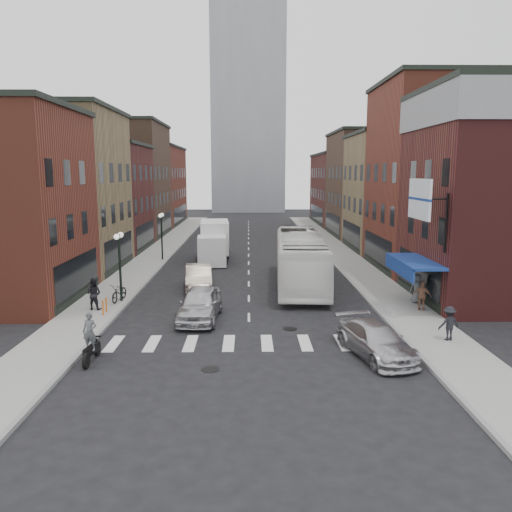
{
  "coord_description": "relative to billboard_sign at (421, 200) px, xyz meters",
  "views": [
    {
      "loc": [
        -0.01,
        -24.25,
        7.48
      ],
      "look_at": [
        0.44,
        5.02,
        2.6
      ],
      "focal_mm": 35.0,
      "sensor_mm": 36.0,
      "label": 1
    }
  ],
  "objects": [
    {
      "name": "bldg_right_far_b",
      "position": [
        6.41,
        48.5,
        -0.98
      ],
      "size": [
        10.3,
        16.2,
        10.3
      ],
      "color": "#4C1B1B",
      "rests_on": "ground"
    },
    {
      "name": "bldg_right_corner",
      "position": [
        6.41,
        4.0,
        0.02
      ],
      "size": [
        10.3,
        9.2,
        12.3
      ],
      "color": "#4C1B1B",
      "rests_on": "ground"
    },
    {
      "name": "curb_left",
      "position": [
        -15.59,
        21.5,
        -6.13
      ],
      "size": [
        0.2,
        74.0,
        0.16
      ],
      "primitive_type": "cube",
      "color": "gray",
      "rests_on": "ground"
    },
    {
      "name": "sedan_left_near",
      "position": [
        -11.1,
        0.17,
        -5.3
      ],
      "size": [
        2.26,
        5.02,
        1.67
      ],
      "primitive_type": "imported",
      "rotation": [
        0.0,
        0.0,
        -0.06
      ],
      "color": "silver",
      "rests_on": "ground"
    },
    {
      "name": "ped_left_solo",
      "position": [
        -16.99,
        1.67,
        -5.11
      ],
      "size": [
        0.92,
        0.65,
        1.74
      ],
      "primitive_type": "imported",
      "rotation": [
        0.0,
        0.0,
        2.94
      ],
      "color": "black",
      "rests_on": "sidewalk_left"
    },
    {
      "name": "bldg_left_far_b",
      "position": [
        -23.58,
        48.5,
        -0.48
      ],
      "size": [
        10.3,
        16.2,
        11.3
      ],
      "color": "maroon",
      "rests_on": "ground"
    },
    {
      "name": "sedan_left_far",
      "position": [
        -11.85,
        7.13,
        -5.36
      ],
      "size": [
        2.12,
        4.85,
        1.55
      ],
      "primitive_type": "imported",
      "rotation": [
        0.0,
        0.0,
        0.1
      ],
      "color": "#B6A693",
      "rests_on": "ground"
    },
    {
      "name": "billboard_sign",
      "position": [
        0.0,
        0.0,
        0.0
      ],
      "size": [
        1.52,
        3.0,
        3.7
      ],
      "color": "black",
      "rests_on": "ground"
    },
    {
      "name": "bldg_right_far_a",
      "position": [
        6.41,
        34.5,
        0.02
      ],
      "size": [
        10.3,
        12.2,
        12.3
      ],
      "color": "#503628",
      "rests_on": "ground"
    },
    {
      "name": "parked_bicycle",
      "position": [
        -16.09,
        3.49,
        -5.47
      ],
      "size": [
        0.96,
        2.03,
        1.03
      ],
      "primitive_type": "imported",
      "rotation": [
        0.0,
        0.0,
        -0.15
      ],
      "color": "black",
      "rests_on": "sidewalk_left"
    },
    {
      "name": "curb_car",
      "position": [
        -3.37,
        -5.18,
        -5.46
      ],
      "size": [
        3.0,
        4.97,
        1.35
      ],
      "primitive_type": "imported",
      "rotation": [
        0.0,
        0.0,
        0.26
      ],
      "color": "#B7B6BB",
      "rests_on": "ground"
    },
    {
      "name": "crosswalk_stripes",
      "position": [
        -8.59,
        -3.5,
        -6.13
      ],
      "size": [
        12.0,
        2.2,
        0.01
      ],
      "primitive_type": "cube",
      "color": "silver",
      "rests_on": "ground"
    },
    {
      "name": "bldg_left_mid_b",
      "position": [
        -23.58,
        23.5,
        -0.98
      ],
      "size": [
        10.3,
        10.2,
        10.3
      ],
      "color": "#4C1B1B",
      "rests_on": "ground"
    },
    {
      "name": "streetlamp_far",
      "position": [
        -15.99,
        17.5,
        -3.22
      ],
      "size": [
        0.32,
        1.22,
        4.11
      ],
      "color": "black",
      "rests_on": "ground"
    },
    {
      "name": "streetlamp_near",
      "position": [
        -15.99,
        3.5,
        -3.22
      ],
      "size": [
        0.32,
        1.22,
        4.11
      ],
      "color": "black",
      "rests_on": "ground"
    },
    {
      "name": "ped_right_b",
      "position": [
        0.75,
        1.21,
        -5.18
      ],
      "size": [
        1.05,
        0.88,
        1.6
      ],
      "primitive_type": "imported",
      "rotation": [
        0.0,
        0.0,
        2.61
      ],
      "color": "#9A694E",
      "rests_on": "sidewalk_right"
    },
    {
      "name": "sidewalk_left",
      "position": [
        -17.09,
        21.5,
        -6.06
      ],
      "size": [
        3.0,
        74.0,
        0.15
      ],
      "primitive_type": "cube",
      "color": "gray",
      "rests_on": "ground"
    },
    {
      "name": "curb_right",
      "position": [
        -1.59,
        21.5,
        -6.13
      ],
      "size": [
        0.2,
        74.0,
        0.16
      ],
      "primitive_type": "cube",
      "color": "gray",
      "rests_on": "ground"
    },
    {
      "name": "ped_right_c",
      "position": [
        1.01,
        2.78,
        -5.15
      ],
      "size": [
        0.88,
        0.63,
        1.67
      ],
      "primitive_type": "imported",
      "rotation": [
        0.0,
        0.0,
        3.01
      ],
      "color": "slate",
      "rests_on": "sidewalk_right"
    },
    {
      "name": "bldg_left_mid_a",
      "position": [
        -23.58,
        13.5,
        0.02
      ],
      "size": [
        10.3,
        10.2,
        12.3
      ],
      "color": "olive",
      "rests_on": "ground"
    },
    {
      "name": "box_truck",
      "position": [
        -11.55,
        17.61,
        -4.48
      ],
      "size": [
        2.7,
        7.82,
        3.35
      ],
      "rotation": [
        0.0,
        0.0,
        0.07
      ],
      "color": "white",
      "rests_on": "ground"
    },
    {
      "name": "ped_right_a",
      "position": [
        0.26,
        -3.65,
        -5.22
      ],
      "size": [
        1.08,
        0.7,
        1.53
      ],
      "primitive_type": "imported",
      "rotation": [
        0.0,
        0.0,
        3.37
      ],
      "color": "black",
      "rests_on": "sidewalk_right"
    },
    {
      "name": "bldg_left_far_a",
      "position": [
        -23.58,
        34.5,
        0.52
      ],
      "size": [
        10.3,
        12.2,
        13.3
      ],
      "color": "#503628",
      "rests_on": "ground"
    },
    {
      "name": "awning_blue",
      "position": [
        0.34,
        2.0,
        -3.5
      ],
      "size": [
        1.8,
        5.0,
        0.78
      ],
      "color": "navy",
      "rests_on": "ground"
    },
    {
      "name": "bike_rack",
      "position": [
        -16.19,
        0.8,
        -5.58
      ],
      "size": [
        0.08,
        0.68,
        0.8
      ],
      "color": "#D8590C",
      "rests_on": "sidewalk_left"
    },
    {
      "name": "bldg_right_mid_b",
      "position": [
        6.41,
        23.5,
        -0.48
      ],
      "size": [
        10.3,
        10.2,
        11.3
      ],
      "color": "olive",
      "rests_on": "ground"
    },
    {
      "name": "bldg_right_mid_a",
      "position": [
        6.41,
        13.5,
        1.02
      ],
      "size": [
        10.3,
        10.2,
        14.3
      ],
      "color": "maroon",
      "rests_on": "ground"
    },
    {
      "name": "distant_tower",
      "position": [
        -8.59,
        77.5,
        18.87
      ],
      "size": [
        14.0,
        14.0,
        50.0
      ],
      "primitive_type": "cube",
      "color": "#9399A0",
      "rests_on": "ground"
    },
    {
      "name": "motorcycle_rider",
      "position": [
        -14.89,
        -5.68,
        -5.17
      ],
      "size": [
        0.61,
        2.03,
        2.07
      ],
      "rotation": [
        0.0,
        0.0,
        -0.12
      ],
      "color": "black",
      "rests_on": "ground"
    },
    {
      "name": "ground",
      "position": [
        -8.59,
        -0.5,
        -6.13
      ],
      "size": [
        160.0,
        160.0,
        0.0
      ],
      "primitive_type": "plane",
      "color": "black",
      "rests_on": "ground"
    },
    {
      "name": "sidewalk_right",
      "position": [
        -0.09,
        21.5,
        -6.06
      ],
      "size": [
        3.0,
        74.0,
        0.15
      ],
      "primitive_type": "cube",
      "color": "gray",
      "rests_on": "ground"
    },
    {
      "name": "transit_bus",
      "position": [
        -5.15,
        7.99,
        -4.35
      ],
      "size": [
        3.67,
        12.97,
        3.57
      ],
      "primitive_type": "imported",
      "rotation": [
        0.0,
        0.0,
        -0.05
      ],
      "color": "white",
      "rests_on": "ground"
    }
  ]
}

